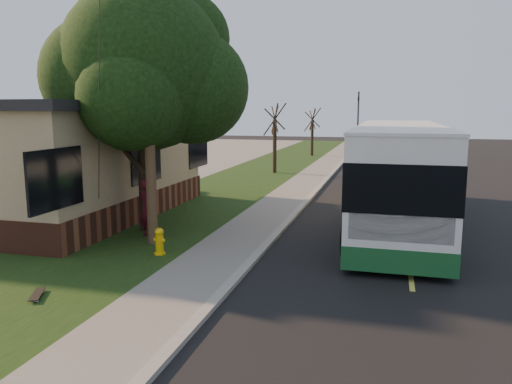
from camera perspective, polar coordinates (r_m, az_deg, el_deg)
ground at (r=13.16m, az=-0.57°, el=-8.24°), size 120.00×120.00×0.00m
road at (r=22.44m, az=16.38°, el=-1.16°), size 8.00×80.00×0.01m
curb at (r=22.67m, az=6.23°, el=-0.58°), size 0.25×80.00×0.12m
sidewalk at (r=22.85m, az=3.75°, el=-0.52°), size 2.00×80.00×0.08m
grass_verge at (r=23.77m, az=-4.55°, el=-0.15°), size 5.00×80.00×0.07m
building_lot at (r=28.68m, az=-23.74°, el=0.71°), size 15.00×80.00×0.04m
fire_hydrant at (r=13.93m, az=-10.98°, el=-5.55°), size 0.32×0.32×0.74m
utility_pole at (r=14.68m, az=-12.31°, el=11.71°), size 2.86×3.21×9.07m
leafy_tree at (r=16.58m, az=-12.43°, el=13.29°), size 6.30×6.00×7.80m
bare_tree_near at (r=30.90m, az=2.15°, el=6.06°), size 1.38×1.21×4.31m
bare_tree_far at (r=42.60m, az=6.44°, el=6.76°), size 1.38×1.21×4.03m
traffic_signal at (r=46.17m, az=11.57°, el=8.28°), size 0.18×0.22×5.50m
transit_bus at (r=18.17m, az=15.92°, el=2.31°), size 2.96×12.84×3.47m
skateboarder at (r=15.75m, az=-12.32°, el=-1.80°), size 0.79×0.68×1.83m
skateboard_main at (r=11.74m, az=-23.74°, el=-10.66°), size 0.52×0.79×0.07m
dumpster at (r=25.17m, az=-13.41°, el=1.83°), size 1.88×1.63×1.43m
distant_car at (r=40.84m, az=13.95°, el=4.56°), size 1.99×4.12×1.35m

